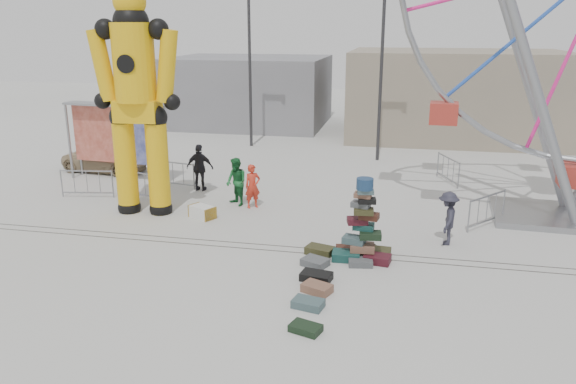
% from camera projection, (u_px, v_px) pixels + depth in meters
% --- Properties ---
extents(ground, '(90.00, 90.00, 0.00)m').
position_uv_depth(ground, '(248.00, 257.00, 16.17)').
color(ground, '#9E9E99').
rests_on(ground, ground).
extents(track_line_near, '(40.00, 0.04, 0.01)m').
position_uv_depth(track_line_near, '(253.00, 249.00, 16.73)').
color(track_line_near, '#47443F').
rests_on(track_line_near, ground).
extents(track_line_far, '(40.00, 0.04, 0.01)m').
position_uv_depth(track_line_far, '(257.00, 244.00, 17.11)').
color(track_line_far, '#47443F').
rests_on(track_line_far, ground).
extents(building_right, '(12.00, 8.00, 5.00)m').
position_uv_depth(building_right, '(454.00, 95.00, 32.86)').
color(building_right, gray).
rests_on(building_right, ground).
extents(building_left, '(10.00, 8.00, 4.40)m').
position_uv_depth(building_left, '(249.00, 91.00, 37.35)').
color(building_left, gray).
rests_on(building_left, ground).
extents(lamp_post_right, '(1.41, 0.25, 8.00)m').
position_uv_depth(lamp_post_right, '(383.00, 68.00, 26.48)').
color(lamp_post_right, '#2D2D30').
rests_on(lamp_post_right, ground).
extents(lamp_post_left, '(1.41, 0.25, 8.00)m').
position_uv_depth(lamp_post_left, '(251.00, 63.00, 29.72)').
color(lamp_post_left, '#2D2D30').
rests_on(lamp_post_left, ground).
extents(suitcase_tower, '(1.68, 1.50, 2.40)m').
position_uv_depth(suitcase_tower, '(362.00, 237.00, 15.86)').
color(suitcase_tower, '#174641').
rests_on(suitcase_tower, ground).
extents(crash_test_dummy, '(3.15, 1.39, 7.92)m').
position_uv_depth(crash_test_dummy, '(137.00, 95.00, 18.85)').
color(crash_test_dummy, black).
rests_on(crash_test_dummy, ground).
extents(banner_scaffold, '(4.58, 1.17, 3.28)m').
position_uv_depth(banner_scaffold, '(116.00, 123.00, 23.52)').
color(banner_scaffold, gray).
rests_on(banner_scaffold, ground).
extents(steamer_trunk, '(1.03, 0.87, 0.42)m').
position_uv_depth(steamer_trunk, '(202.00, 212.00, 19.41)').
color(steamer_trunk, silver).
rests_on(steamer_trunk, ground).
extents(row_case_0, '(0.90, 0.71, 0.23)m').
position_uv_depth(row_case_0, '(320.00, 250.00, 16.35)').
color(row_case_0, '#38371C').
rests_on(row_case_0, ground).
extents(row_case_1, '(0.85, 0.77, 0.21)m').
position_uv_depth(row_case_1, '(315.00, 262.00, 15.56)').
color(row_case_1, '#515558').
rests_on(row_case_1, ground).
extents(row_case_2, '(0.88, 0.64, 0.21)m').
position_uv_depth(row_case_2, '(316.00, 276.00, 14.67)').
color(row_case_2, black).
rests_on(row_case_2, ground).
extents(row_case_3, '(0.85, 0.72, 0.22)m').
position_uv_depth(row_case_3, '(317.00, 288.00, 14.01)').
color(row_case_3, brown).
rests_on(row_case_3, ground).
extents(row_case_4, '(0.81, 0.61, 0.20)m').
position_uv_depth(row_case_4, '(308.00, 304.00, 13.26)').
color(row_case_4, '#41595D').
rests_on(row_case_4, ground).
extents(row_case_5, '(0.78, 0.63, 0.16)m').
position_uv_depth(row_case_5, '(306.00, 328.00, 12.22)').
color(row_case_5, black).
rests_on(row_case_5, ground).
extents(barricade_dummy_a, '(1.99, 0.42, 1.10)m').
position_uv_depth(barricade_dummy_a, '(87.00, 183.00, 21.63)').
color(barricade_dummy_a, gray).
rests_on(barricade_dummy_a, ground).
extents(barricade_dummy_b, '(1.94, 0.70, 1.10)m').
position_uv_depth(barricade_dummy_b, '(145.00, 186.00, 21.23)').
color(barricade_dummy_b, gray).
rests_on(barricade_dummy_b, ground).
extents(barricade_dummy_c, '(1.98, 0.49, 1.10)m').
position_uv_depth(barricade_dummy_c, '(173.00, 174.00, 22.95)').
color(barricade_dummy_c, gray).
rests_on(barricade_dummy_c, ground).
extents(barricade_wheel_front, '(1.36, 1.60, 1.10)m').
position_uv_depth(barricade_wheel_front, '(487.00, 210.00, 18.50)').
color(barricade_wheel_front, gray).
rests_on(barricade_wheel_front, ground).
extents(barricade_wheel_back, '(0.83, 1.90, 1.10)m').
position_uv_depth(barricade_wheel_back, '(448.00, 170.00, 23.68)').
color(barricade_wheel_back, gray).
rests_on(barricade_wheel_back, ground).
extents(pedestrian_red, '(0.70, 0.66, 1.61)m').
position_uv_depth(pedestrian_red, '(253.00, 186.00, 20.34)').
color(pedestrian_red, red).
rests_on(pedestrian_red, ground).
extents(pedestrian_green, '(1.09, 1.08, 1.78)m').
position_uv_depth(pedestrian_green, '(236.00, 182.00, 20.59)').
color(pedestrian_green, '#18602C').
rests_on(pedestrian_green, ground).
extents(pedestrian_black, '(1.11, 0.48, 1.89)m').
position_uv_depth(pedestrian_black, '(200.00, 168.00, 22.41)').
color(pedestrian_black, black).
rests_on(pedestrian_black, ground).
extents(pedestrian_grey, '(0.74, 1.13, 1.65)m').
position_uv_depth(pedestrian_grey, '(448.00, 218.00, 16.91)').
color(pedestrian_grey, '#262532').
rests_on(pedestrian_grey, ground).
extents(parked_suv, '(4.01, 2.14, 1.07)m').
position_uv_depth(parked_suv, '(106.00, 160.00, 25.53)').
color(parked_suv, tan).
rests_on(parked_suv, ground).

